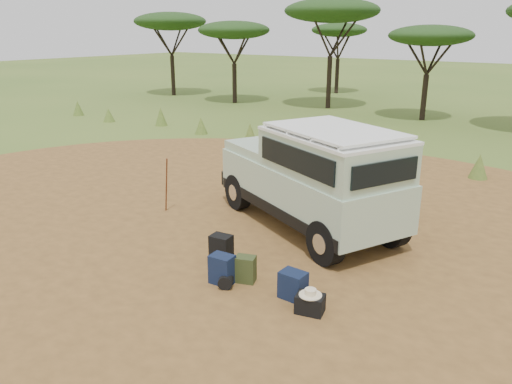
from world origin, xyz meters
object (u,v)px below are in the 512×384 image
Objects in this scene: hard_case at (310,304)px; backpack_black at (221,249)px; safari_vehicle at (313,179)px; backpack_olive at (245,269)px; backpack_navy at (222,269)px; walking_staff at (166,185)px; duffel_navy at (293,285)px.

backpack_black is at bearing 151.36° from hard_case.
safari_vehicle is 3.26m from backpack_olive.
backpack_navy is at bearing -156.78° from backpack_olive.
backpack_black reaches higher than hard_case.
walking_staff is 4.22m from backpack_navy.
duffel_navy is at bearing -41.14° from safari_vehicle.
walking_staff is at bearing -136.08° from safari_vehicle.
backpack_olive is (0.92, -0.40, -0.03)m from backpack_black.
walking_staff reaches higher than backpack_black.
safari_vehicle is 3.83m from walking_staff.
backpack_olive is at bearing -59.10° from safari_vehicle.
backpack_black is at bearing 125.53° from backpack_navy.
backpack_olive is at bearing 38.73° from backpack_navy.
walking_staff is (-3.59, -1.25, -0.49)m from safari_vehicle.
duffel_navy is at bearing -20.11° from backpack_olive.
safari_vehicle reaches higher than backpack_olive.
safari_vehicle reaches higher than backpack_navy.
safari_vehicle is 10.74× the size of backpack_olive.
backpack_black reaches higher than backpack_navy.
backpack_olive is at bearing 157.14° from hard_case.
backpack_navy is 1.12× the size of duffel_navy.
backpack_black is 1.24× the size of hard_case.
duffel_navy is (1.37, 0.31, -0.03)m from backpack_navy.
walking_staff reaches higher than duffel_navy.
safari_vehicle reaches higher than walking_staff.
duffel_navy is 1.09× the size of hard_case.
safari_vehicle is at bearing 85.39° from backpack_navy.
walking_staff reaches higher than hard_case.
backpack_navy is at bearing -56.12° from backpack_black.
hard_case is at bearing -89.66° from walking_staff.
walking_staff is 2.94× the size of duffel_navy.
duffel_navy is at bearing 7.86° from backpack_navy.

